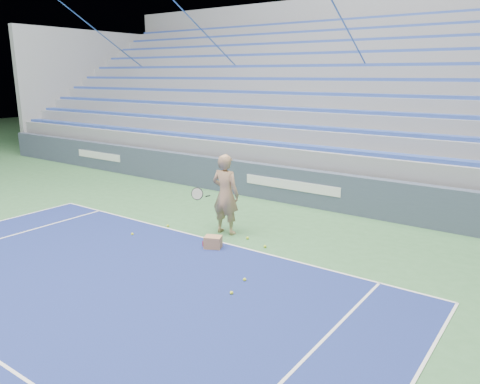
# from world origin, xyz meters

# --- Properties ---
(sponsor_barrier) EXTENTS (30.00, 0.32, 1.10)m
(sponsor_barrier) POSITION_xyz_m (0.00, 15.88, 0.55)
(sponsor_barrier) COLOR #3B4659
(sponsor_barrier) RESTS_ON ground
(bleachers) EXTENTS (31.00, 9.15, 7.30)m
(bleachers) POSITION_xyz_m (0.00, 21.60, 2.36)
(bleachers) COLOR gray
(bleachers) RESTS_ON ground
(tennis_player) EXTENTS (0.99, 0.88, 1.98)m
(tennis_player) POSITION_xyz_m (-0.00, 12.49, 0.99)
(tennis_player) COLOR tan
(tennis_player) RESTS_ON ground
(ball_box) EXTENTS (0.46, 0.42, 0.28)m
(ball_box) POSITION_xyz_m (0.40, 11.50, 0.14)
(ball_box) COLOR #A87751
(ball_box) RESTS_ON ground
(tennis_ball_0) EXTENTS (0.07, 0.07, 0.07)m
(tennis_ball_0) POSITION_xyz_m (1.35, 12.20, 0.03)
(tennis_ball_0) COLOR #C8DD2D
(tennis_ball_0) RESTS_ON ground
(tennis_ball_1) EXTENTS (0.07, 0.07, 0.07)m
(tennis_ball_1) POSITION_xyz_m (0.70, 12.43, 0.03)
(tennis_ball_1) COLOR #C8DD2D
(tennis_ball_1) RESTS_ON ground
(tennis_ball_2) EXTENTS (0.07, 0.07, 0.07)m
(tennis_ball_2) POSITION_xyz_m (2.12, 9.89, 0.03)
(tennis_ball_2) COLOR #C8DD2D
(tennis_ball_2) RESTS_ON ground
(tennis_ball_3) EXTENTS (0.07, 0.07, 0.07)m
(tennis_ball_3) POSITION_xyz_m (1.99, 10.48, 0.03)
(tennis_ball_3) COLOR #C8DD2D
(tennis_ball_3) RESTS_ON ground
(tennis_ball_4) EXTENTS (0.07, 0.07, 0.07)m
(tennis_ball_4) POSITION_xyz_m (-1.75, 11.02, 0.03)
(tennis_ball_4) COLOR #C8DD2D
(tennis_ball_4) RESTS_ON ground
(tennis_ball_5) EXTENTS (0.07, 0.07, 0.07)m
(tennis_ball_5) POSITION_xyz_m (-1.50, 11.99, 0.03)
(tennis_ball_5) COLOR #C8DD2D
(tennis_ball_5) RESTS_ON ground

